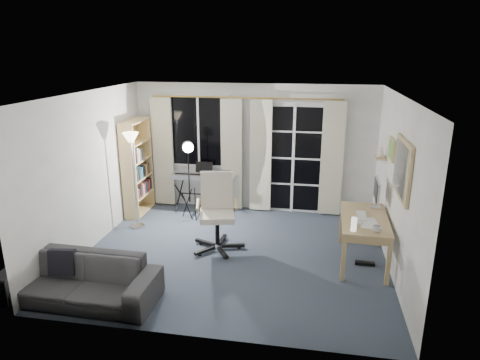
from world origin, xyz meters
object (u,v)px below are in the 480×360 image
(bookshelf, at_px, (136,170))
(studio_light, at_px, (188,156))
(torchiere_lamp, at_px, (132,152))
(office_chair, at_px, (217,204))
(desk, at_px, (364,223))
(sofa, at_px, (79,273))
(keyboard_piano, at_px, (203,177))
(mug, at_px, (377,228))
(monitor, at_px, (377,191))

(bookshelf, distance_m, studio_light, 1.15)
(torchiere_lamp, xyz_separation_m, office_chair, (1.55, -0.48, -0.65))
(desk, xyz_separation_m, sofa, (-3.53, -1.64, -0.23))
(keyboard_piano, bearing_deg, studio_light, -103.60)
(office_chair, xyz_separation_m, desk, (2.20, -0.16, -0.09))
(studio_light, bearing_deg, mug, -47.38)
(studio_light, relative_size, mug, 13.13)
(keyboard_piano, xyz_separation_m, monitor, (2.99, -1.16, 0.29))
(sofa, bearing_deg, mug, 18.83)
(office_chair, relative_size, monitor, 2.37)
(sofa, bearing_deg, office_chair, 55.04)
(torchiere_lamp, bearing_deg, office_chair, -17.18)
(bookshelf, distance_m, desk, 4.21)
(keyboard_piano, relative_size, desk, 0.93)
(studio_light, distance_m, sofa, 2.94)
(torchiere_lamp, height_order, keyboard_piano, torchiere_lamp)
(torchiere_lamp, bearing_deg, studio_light, 29.65)
(keyboard_piano, relative_size, mug, 10.74)
(office_chair, bearing_deg, studio_light, 113.78)
(keyboard_piano, bearing_deg, torchiere_lamp, -134.08)
(keyboard_piano, bearing_deg, bookshelf, -164.67)
(bookshelf, distance_m, monitor, 4.28)
(bookshelf, bearing_deg, keyboard_piano, 14.00)
(studio_light, bearing_deg, monitor, -31.30)
(bookshelf, distance_m, office_chair, 2.13)
(keyboard_piano, bearing_deg, mug, -35.44)
(studio_light, height_order, desk, studio_light)
(bookshelf, relative_size, sofa, 0.92)
(office_chair, distance_m, sofa, 2.26)
(torchiere_lamp, height_order, studio_light, torchiere_lamp)
(studio_light, xyz_separation_m, desk, (2.92, -1.12, -0.59))
(monitor, xyz_separation_m, sofa, (-3.72, -2.09, -0.58))
(mug, height_order, sofa, mug)
(keyboard_piano, relative_size, sofa, 0.63)
(desk, distance_m, monitor, 0.60)
(monitor, relative_size, mug, 4.40)
(bookshelf, relative_size, monitor, 3.55)
(bookshelf, distance_m, sofa, 3.00)
(office_chair, bearing_deg, torchiere_lamp, 149.41)
(torchiere_lamp, bearing_deg, desk, -9.74)
(desk, height_order, sofa, sofa)
(torchiere_lamp, height_order, monitor, torchiere_lamp)
(torchiere_lamp, xyz_separation_m, mug, (3.85, -1.14, -0.60))
(studio_light, distance_m, desk, 3.18)
(torchiere_lamp, xyz_separation_m, keyboard_piano, (0.95, 0.97, -0.68))
(studio_light, height_order, mug, studio_light)
(office_chair, bearing_deg, sofa, -139.78)
(monitor, bearing_deg, studio_light, 169.66)
(office_chair, distance_m, monitor, 2.43)
(bookshelf, xyz_separation_m, desk, (4.00, -1.29, -0.23))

